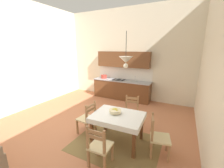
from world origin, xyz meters
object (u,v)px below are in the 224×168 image
(dining_chair_camera_side, at_px, (100,147))
(pendant_lamp, at_px, (126,60))
(dining_chair_window_side, at_px, (158,137))
(fruit_bowl, at_px, (115,111))
(dining_chair_kitchen_side, at_px, (131,112))
(kitchen_cabinetry, at_px, (122,81))
(dining_table, at_px, (118,120))
(dining_chair_tv_side, at_px, (87,118))

(dining_chair_camera_side, distance_m, pendant_lamp, 1.91)
(dining_chair_window_side, bearing_deg, fruit_bowl, 176.67)
(dining_chair_camera_side, height_order, dining_chair_kitchen_side, same)
(kitchen_cabinetry, height_order, dining_chair_camera_side, kitchen_cabinetry)
(dining_chair_kitchen_side, bearing_deg, dining_chair_camera_side, -90.96)
(kitchen_cabinetry, relative_size, dining_table, 2.13)
(kitchen_cabinetry, distance_m, dining_chair_kitchen_side, 2.55)
(dining_chair_camera_side, xyz_separation_m, pendant_lamp, (0.13, 0.97, 1.64))
(dining_chair_camera_side, bearing_deg, dining_chair_window_side, 40.84)
(dining_chair_kitchen_side, distance_m, fruit_bowl, 0.94)
(dining_chair_window_side, xyz_separation_m, fruit_bowl, (-1.08, 0.06, 0.37))
(fruit_bowl, xyz_separation_m, pendant_lamp, (0.23, 0.06, 1.27))
(kitchen_cabinetry, height_order, dining_chair_tv_side, kitchen_cabinetry)
(kitchen_cabinetry, distance_m, fruit_bowl, 3.25)
(dining_chair_tv_side, bearing_deg, kitchen_cabinetry, 95.36)
(dining_table, bearing_deg, dining_chair_tv_side, -179.21)
(dining_table, height_order, pendant_lamp, pendant_lamp)
(dining_chair_window_side, bearing_deg, dining_chair_camera_side, -139.16)
(dining_chair_window_side, height_order, fruit_bowl, dining_chair_window_side)
(fruit_bowl, bearing_deg, dining_chair_tv_side, -175.01)
(dining_table, relative_size, fruit_bowl, 4.28)
(kitchen_cabinetry, bearing_deg, dining_chair_camera_side, -72.89)
(dining_table, height_order, dining_chair_kitchen_side, dining_chair_kitchen_side)
(dining_table, xyz_separation_m, dining_chair_window_side, (0.98, -0.00, -0.17))
(dining_chair_tv_side, distance_m, fruit_bowl, 0.91)
(dining_table, xyz_separation_m, dining_chair_camera_side, (-0.00, -0.86, -0.17))
(pendant_lamp, bearing_deg, fruit_bowl, -166.48)
(kitchen_cabinetry, xyz_separation_m, pendant_lamp, (1.35, -2.99, 1.23))
(kitchen_cabinetry, relative_size, dining_chair_kitchen_side, 2.93)
(dining_table, height_order, dining_chair_tv_side, dining_chair_tv_side)
(dining_chair_window_side, relative_size, dining_chair_kitchen_side, 1.00)
(dining_chair_tv_side, xyz_separation_m, pendant_lamp, (1.06, 0.13, 1.64))
(dining_table, distance_m, dining_chair_camera_side, 0.87)
(dining_chair_camera_side, distance_m, dining_chair_kitchen_side, 1.77)
(dining_chair_window_side, height_order, pendant_lamp, pendant_lamp)
(kitchen_cabinetry, distance_m, dining_chair_window_side, 3.83)
(dining_chair_tv_side, relative_size, fruit_bowl, 3.10)
(pendant_lamp, bearing_deg, kitchen_cabinetry, 114.35)
(dining_table, bearing_deg, fruit_bowl, 149.08)
(dining_chair_window_side, bearing_deg, dining_chair_kitchen_side, 136.08)
(pendant_lamp, bearing_deg, dining_chair_window_side, -7.93)
(dining_chair_camera_side, bearing_deg, fruit_bowl, 96.08)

